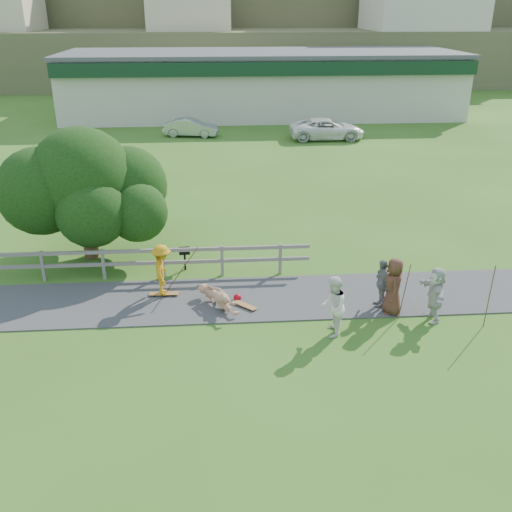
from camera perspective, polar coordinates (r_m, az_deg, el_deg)
The scene contains 20 objects.
ground at distance 16.82m, azimuth -3.15°, elevation -6.81°, with size 260.00×260.00×0.00m, color #355E1B.
path at distance 18.11m, azimuth -3.26°, elevation -4.34°, with size 34.00×3.00×0.04m, color #3B3B3D.
fence at distance 19.93m, azimuth -16.81°, elevation -0.41°, with size 15.05×0.10×1.10m.
strip_mall at distance 49.95m, azimuth 0.60°, elevation 16.92°, with size 32.50×10.75×5.10m.
skater_rider at distance 18.17m, azimuth -9.34°, elevation -1.68°, with size 1.08×0.62×1.67m, color #C78412.
skater_fallen at distance 17.56m, azimuth -3.80°, elevation -4.16°, with size 1.84×0.44×0.67m, color tan.
spectator_a at distance 16.00m, azimuth 7.70°, elevation -5.05°, with size 0.86×0.67×1.78m, color white.
spectator_b at distance 17.80m, azimuth 12.46°, elevation -2.68°, with size 0.92×0.38×1.57m, color gray.
spectator_c at distance 17.44m, azimuth 13.57°, elevation -2.97°, with size 0.87×0.57×1.78m, color #522E21.
spectator_d at distance 17.42m, azimuth 17.46°, elevation -3.66°, with size 1.56×0.50×1.69m, color beige.
car_silver at distance 41.57m, azimuth -6.53°, elevation 12.65°, with size 1.33×3.82×1.26m, color #A1A3A9.
car_white at distance 40.66m, azimuth 7.10°, elevation 12.50°, with size 2.37×5.14×1.43m, color white.
tree at distance 21.32m, azimuth -16.68°, elevation 4.97°, with size 5.83×5.83×4.06m, color black, non-canonical shape.
bbq at distance 20.10m, azimuth -7.13°, elevation -0.29°, with size 0.38×0.29×0.82m, color black, non-canonical shape.
longboard_rider at distance 18.52m, azimuth -9.18°, elevation -3.86°, with size 0.93×0.23×0.10m, color olive, non-canonical shape.
longboard_fallen at distance 17.62m, azimuth -1.16°, elevation -5.05°, with size 0.88×0.22×0.10m, color olive, non-canonical shape.
helmet at distance 17.98m, azimuth -1.88°, elevation -4.18°, with size 0.24×0.24×0.24m, color #A00616.
pole_rider at distance 18.45m, azimuth -7.41°, elevation -0.83°, with size 0.03×0.03×1.86m, color brown.
pole_spec_left at distance 17.22m, azimuth 14.63°, elevation -3.48°, with size 0.03×0.03×1.77m, color brown.
pole_spec_right at distance 17.51m, azimuth 22.30°, elevation -3.78°, with size 0.03×0.03×1.95m, color brown.
Camera 1 is at (-0.15, -14.48, 8.55)m, focal length 40.00 mm.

